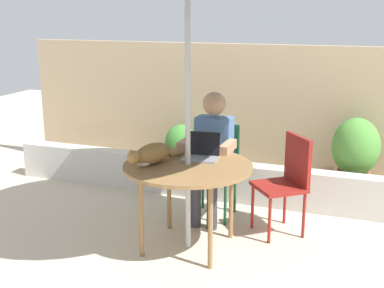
% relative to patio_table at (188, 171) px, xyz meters
% --- Properties ---
extents(ground_plane, '(14.00, 14.00, 0.00)m').
position_rel_patio_table_xyz_m(ground_plane, '(0.00, 0.00, -0.69)').
color(ground_plane, beige).
extents(fence_back, '(5.68, 0.08, 1.61)m').
position_rel_patio_table_xyz_m(fence_back, '(0.00, 1.95, 0.12)').
color(fence_back, tan).
rests_on(fence_back, ground).
extents(planter_wall_low, '(5.12, 0.20, 0.41)m').
position_rel_patio_table_xyz_m(planter_wall_low, '(0.00, 1.20, -0.48)').
color(planter_wall_low, beige).
rests_on(planter_wall_low, ground).
extents(patio_table, '(1.08, 1.08, 0.74)m').
position_rel_patio_table_xyz_m(patio_table, '(0.00, 0.00, 0.00)').
color(patio_table, olive).
rests_on(patio_table, ground).
extents(chair_occupied, '(0.40, 0.40, 0.90)m').
position_rel_patio_table_xyz_m(chair_occupied, '(0.00, 0.81, -0.15)').
color(chair_occupied, '#194C2D').
rests_on(chair_occupied, ground).
extents(chair_empty, '(0.56, 0.56, 0.90)m').
position_rel_patio_table_xyz_m(chair_empty, '(0.73, 0.60, -0.15)').
color(chair_empty, maroon).
rests_on(chair_empty, ground).
extents(person_seated, '(0.48, 0.48, 1.24)m').
position_rel_patio_table_xyz_m(person_seated, '(0.00, 0.65, 0.02)').
color(person_seated, '#4C72A5').
rests_on(person_seated, ground).
extents(laptop, '(0.33, 0.29, 0.21)m').
position_rel_patio_table_xyz_m(laptop, '(0.04, 0.23, 0.12)').
color(laptop, gray).
rests_on(laptop, patio_table).
extents(cat, '(0.30, 0.62, 0.17)m').
position_rel_patio_table_xyz_m(cat, '(-0.29, -0.10, 0.14)').
color(cat, olive).
rests_on(cat, patio_table).
extents(potted_plant_near_fence, '(0.49, 0.49, 0.91)m').
position_rel_patio_table_xyz_m(potted_plant_near_fence, '(1.27, 1.62, -0.17)').
color(potted_plant_near_fence, '#9E5138').
rests_on(potted_plant_near_fence, ground).
extents(potted_plant_by_chair, '(0.38, 0.38, 0.68)m').
position_rel_patio_table_xyz_m(potted_plant_by_chair, '(-0.71, 1.66, -0.30)').
color(potted_plant_by_chair, '#9E5138').
rests_on(potted_plant_by_chair, ground).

